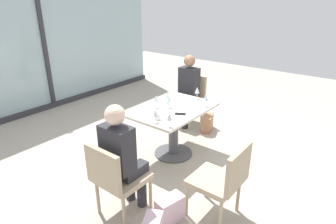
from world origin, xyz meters
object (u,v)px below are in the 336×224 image
object	(u,v)px
cell_phone_on_table	(180,114)
wine_glass_3	(167,95)
wine_glass_6	(156,113)
chair_front_left	(223,178)
coffee_cup	(157,116)
wine_glass_0	(169,99)
chair_side_end	(116,176)
wine_glass_1	(197,90)
handbag_0	(170,209)
wine_glass_2	(156,99)
wine_glass_5	(206,98)
person_far_right	(187,87)
dining_table_main	(174,121)
person_side_end	(122,155)
wine_glass_4	(169,117)
chair_far_right	(190,97)
handbag_1	(207,123)

from	to	relation	value
cell_phone_on_table	wine_glass_3	bearing A→B (deg)	31.02
wine_glass_3	wine_glass_6	xyz separation A→B (m)	(-0.63, -0.31, 0.00)
wine_glass_3	chair_front_left	bearing A→B (deg)	-121.79
coffee_cup	wine_glass_0	bearing A→B (deg)	18.05
chair_side_end	wine_glass_1	size ratio (longest dim) A/B	4.70
handbag_0	wine_glass_2	bearing A→B (deg)	58.76
chair_front_left	wine_glass_5	world-z (taller)	wine_glass_5
person_far_right	wine_glass_1	bearing A→B (deg)	-132.83
dining_table_main	person_side_end	world-z (taller)	person_side_end
wine_glass_6	cell_phone_on_table	size ratio (longest dim) A/B	1.28
dining_table_main	handbag_0	bearing A→B (deg)	-144.57
wine_glass_0	wine_glass_4	world-z (taller)	same
chair_side_end	chair_front_left	world-z (taller)	same
wine_glass_1	wine_glass_2	xyz separation A→B (m)	(-0.67, 0.25, 0.00)
dining_table_main	chair_far_right	size ratio (longest dim) A/B	1.40
chair_front_left	person_side_end	world-z (taller)	person_side_end
chair_far_right	wine_glass_2	size ratio (longest dim) A/B	4.70
wine_glass_0	handbag_0	bearing A→B (deg)	-141.86
wine_glass_3	handbag_1	distance (m)	1.16
chair_side_end	chair_front_left	bearing A→B (deg)	-53.64
wine_glass_2	cell_phone_on_table	xyz separation A→B (m)	(0.01, -0.41, -0.13)
dining_table_main	wine_glass_6	world-z (taller)	wine_glass_6
wine_glass_6	handbag_0	distance (m)	1.16
wine_glass_3	coffee_cup	size ratio (longest dim) A/B	2.06
handbag_1	person_far_right	bearing A→B (deg)	67.79
handbag_1	wine_glass_1	bearing A→B (deg)	166.39
chair_far_right	wine_glass_4	bearing A→B (deg)	-154.30
wine_glass_0	wine_glass_6	xyz separation A→B (m)	(-0.51, -0.18, 0.00)
dining_table_main	person_far_right	size ratio (longest dim) A/B	0.97
coffee_cup	cell_phone_on_table	world-z (taller)	coffee_cup
handbag_0	wine_glass_1	bearing A→B (deg)	37.64
chair_far_right	chair_front_left	xyz separation A→B (m)	(-1.87, -1.65, 0.00)
wine_glass_3	coffee_cup	world-z (taller)	wine_glass_3
wine_glass_1	coffee_cup	xyz separation A→B (m)	(-0.98, -0.03, -0.09)
wine_glass_2	wine_glass_5	world-z (taller)	same
chair_far_right	wine_glass_1	world-z (taller)	wine_glass_1
wine_glass_2	handbag_1	bearing A→B (deg)	-10.33
chair_front_left	coffee_cup	size ratio (longest dim) A/B	9.67
chair_far_right	coffee_cup	world-z (taller)	chair_far_right
person_side_end	handbag_0	world-z (taller)	person_side_end
chair_front_left	cell_phone_on_table	distance (m)	1.20
person_far_right	chair_front_left	bearing A→B (deg)	-136.86
wine_glass_5	dining_table_main	bearing A→B (deg)	137.31
dining_table_main	wine_glass_6	xyz separation A→B (m)	(-0.52, -0.11, 0.33)
wine_glass_5	cell_phone_on_table	xyz separation A→B (m)	(-0.45, 0.12, -0.13)
chair_side_end	person_far_right	size ratio (longest dim) A/B	0.69
wine_glass_6	handbag_0	world-z (taller)	wine_glass_6
dining_table_main	wine_glass_0	xyz separation A→B (m)	(-0.02, 0.07, 0.33)
person_side_end	wine_glass_4	world-z (taller)	person_side_end
wine_glass_0	chair_side_end	bearing A→B (deg)	-164.58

